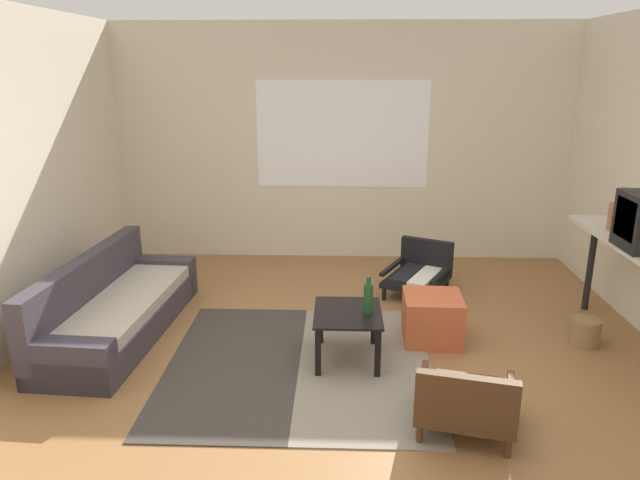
% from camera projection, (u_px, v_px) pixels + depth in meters
% --- Properties ---
extents(ground_plane, '(7.80, 7.80, 0.00)m').
position_uv_depth(ground_plane, '(341.00, 386.00, 4.19)').
color(ground_plane, olive).
extents(far_wall_with_window, '(5.60, 0.13, 2.70)m').
position_uv_depth(far_wall_with_window, '(342.00, 144.00, 6.72)').
color(far_wall_with_window, beige).
rests_on(far_wall_with_window, ground).
extents(area_rug, '(2.02, 2.05, 0.01)m').
position_uv_depth(area_rug, '(300.00, 364.00, 4.49)').
color(area_rug, '#38332D').
rests_on(area_rug, ground).
extents(couch, '(0.83, 2.05, 0.68)m').
position_uv_depth(couch, '(115.00, 309.00, 4.97)').
color(couch, '#38333D').
rests_on(couch, ground).
extents(coffee_table, '(0.52, 0.61, 0.40)m').
position_uv_depth(coffee_table, '(348.00, 321.00, 4.48)').
color(coffee_table, black).
rests_on(coffee_table, ground).
extents(armchair_by_window, '(0.78, 0.82, 0.51)m').
position_uv_depth(armchair_by_window, '(419.00, 272.00, 5.86)').
color(armchair_by_window, black).
rests_on(armchair_by_window, ground).
extents(armchair_striped_foreground, '(0.71, 0.69, 0.50)m').
position_uv_depth(armchair_striped_foreground, '(466.00, 401.00, 3.60)').
color(armchair_striped_foreground, '#472D19').
rests_on(armchair_striped_foreground, ground).
extents(ottoman_orange, '(0.49, 0.49, 0.40)m').
position_uv_depth(ottoman_orange, '(432.00, 318.00, 4.84)').
color(ottoman_orange, '#BC5633').
rests_on(ottoman_orange, ground).
extents(clay_vase, '(0.23, 0.23, 0.35)m').
position_uv_depth(clay_vase, '(623.00, 215.00, 4.79)').
color(clay_vase, '#935B38').
rests_on(clay_vase, console_shelf).
extents(glass_bottle, '(0.07, 0.07, 0.30)m').
position_uv_depth(glass_bottle, '(368.00, 298.00, 4.40)').
color(glass_bottle, '#194723').
rests_on(glass_bottle, coffee_table).
extents(wicker_basket, '(0.24, 0.24, 0.22)m').
position_uv_depth(wicker_basket, '(585.00, 332.00, 4.79)').
color(wicker_basket, olive).
rests_on(wicker_basket, ground).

